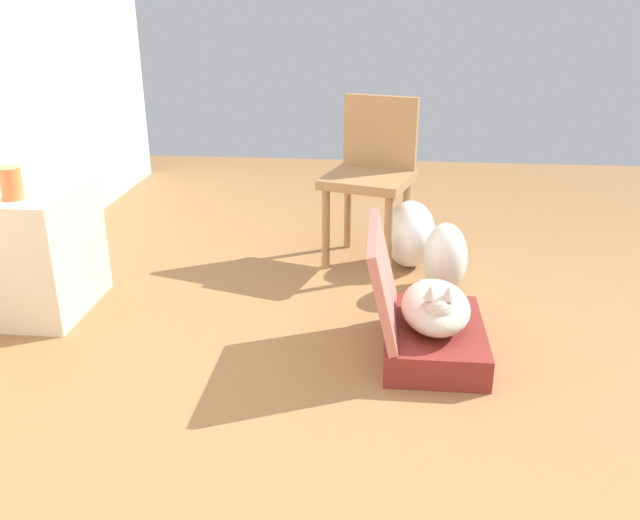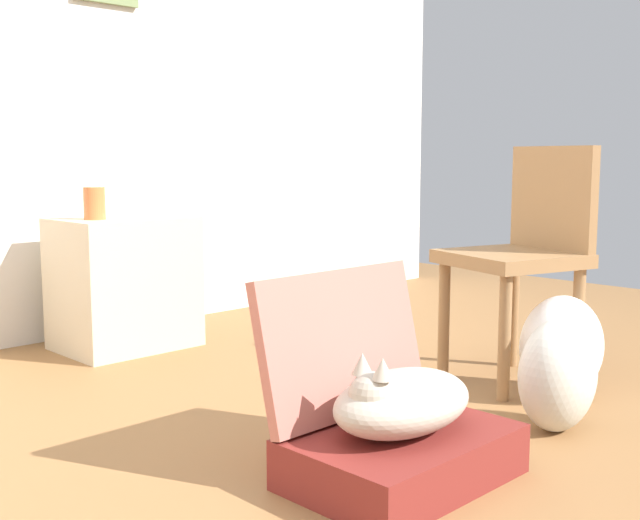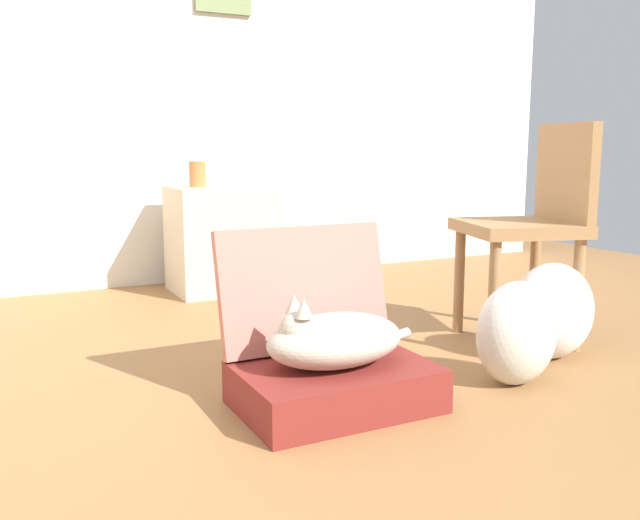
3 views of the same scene
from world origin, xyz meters
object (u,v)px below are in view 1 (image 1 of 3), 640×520
cat (436,307)px  vase_tall (11,183)px  suitcase_base (433,339)px  chair (372,171)px  plastic_bag_white (445,258)px  plastic_bag_clear (410,234)px  side_table (37,251)px

cat → vase_tall: (0.13, 1.81, 0.43)m
suitcase_base → cat: size_ratio=1.14×
vase_tall → chair: 1.79m
suitcase_base → plastic_bag_white: bearing=-8.0°
plastic_bag_clear → side_table: side_table is taller
cat → vase_tall: bearing=85.8°
chair → vase_tall: bearing=-131.3°
plastic_bag_white → chair: size_ratio=0.40×
vase_tall → suitcase_base: bearing=-93.9°
plastic_bag_white → vase_tall: size_ratio=2.57×
cat → plastic_bag_white: bearing=-7.9°
cat → side_table: side_table is taller
chair → side_table: bearing=-135.5°
suitcase_base → side_table: size_ratio=1.01×
plastic_bag_white → plastic_bag_clear: plastic_bag_clear is taller
cat → vase_tall: vase_tall is taller
suitcase_base → plastic_bag_clear: bearing=4.4°
plastic_bag_white → plastic_bag_clear: 0.37m
cat → plastic_bag_white: size_ratio=1.46×
plastic_bag_white → suitcase_base: bearing=172.0°
plastic_bag_clear → chair: 0.40m
side_table → chair: (0.81, -1.53, 0.21)m
plastic_bag_white → plastic_bag_clear: bearing=26.9°
plastic_bag_white → chair: 0.66m
plastic_bag_clear → plastic_bag_white: bearing=-153.1°
plastic_bag_white → chair: chair is taller
vase_tall → plastic_bag_clear: bearing=-63.9°
cat → plastic_bag_white: 0.66m
suitcase_base → plastic_bag_clear: 0.98m
side_table → vase_tall: bearing=-173.2°
vase_tall → chair: chair is taller
vase_tall → side_table: bearing=6.8°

